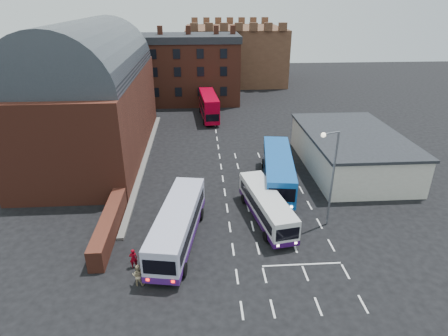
{
  "coord_description": "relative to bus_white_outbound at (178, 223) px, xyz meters",
  "views": [
    {
      "loc": [
        -2.35,
        -25.1,
        18.34
      ],
      "look_at": [
        0.0,
        10.0,
        2.2
      ],
      "focal_mm": 30.0,
      "sensor_mm": 36.0,
      "label": 1
    }
  ],
  "objects": [
    {
      "name": "castle_keep",
      "position": [
        10.36,
        65.46,
        4.18
      ],
      "size": [
        22.0,
        22.0,
        12.0
      ],
      "primitive_type": "cube",
      "color": "brown",
      "rests_on": "ground"
    },
    {
      "name": "cream_building",
      "position": [
        19.36,
        13.46,
        0.33
      ],
      "size": [
        10.4,
        16.4,
        4.25
      ],
      "color": "beige",
      "rests_on": "ground"
    },
    {
      "name": "bus_blue",
      "position": [
        10.05,
        9.5,
        0.13
      ],
      "size": [
        4.46,
        12.41,
        3.31
      ],
      "rotation": [
        0.0,
        0.0,
        3.0
      ],
      "color": "#0F4DA1",
      "rests_on": "ground"
    },
    {
      "name": "bus_white_inbound",
      "position": [
        7.69,
        2.8,
        -0.27
      ],
      "size": [
        3.81,
        9.85,
        2.62
      ],
      "rotation": [
        0.0,
        0.0,
        3.31
      ],
      "color": "silver",
      "rests_on": "ground"
    },
    {
      "name": "ground",
      "position": [
        4.36,
        -0.54,
        -1.82
      ],
      "size": [
        180.0,
        180.0,
        0.0
      ],
      "primitive_type": "plane",
      "color": "black"
    },
    {
      "name": "railway_station",
      "position": [
        -11.14,
        20.46,
        5.81
      ],
      "size": [
        12.0,
        28.0,
        16.0
      ],
      "color": "#602B1E",
      "rests_on": "ground"
    },
    {
      "name": "forecourt_wall",
      "position": [
        -5.84,
        1.46,
        -0.92
      ],
      "size": [
        1.2,
        10.0,
        1.8
      ],
      "primitive_type": "cube",
      "color": "#602B1E",
      "rests_on": "ground"
    },
    {
      "name": "pedestrian_red",
      "position": [
        -3.17,
        -2.99,
        -1.02
      ],
      "size": [
        0.64,
        0.47,
        1.59
      ],
      "primitive_type": "imported",
      "rotation": [
        0.0,
        0.0,
        3.31
      ],
      "color": "maroon",
      "rests_on": "ground"
    },
    {
      "name": "bus_white_outbound",
      "position": [
        0.0,
        0.0,
        0.0
      ],
      "size": [
        4.47,
        11.59,
        3.09
      ],
      "rotation": [
        0.0,
        0.0,
        -0.17
      ],
      "color": "#B3B3D0",
      "rests_on": "ground"
    },
    {
      "name": "pedestrian_beige",
      "position": [
        -2.57,
        -4.89,
        -0.99
      ],
      "size": [
        0.89,
        0.74,
        1.66
      ],
      "primitive_type": "imported",
      "rotation": [
        0.0,
        0.0,
        3.0
      ],
      "color": "tan",
      "rests_on": "ground"
    },
    {
      "name": "brick_terrace",
      "position": [
        -1.64,
        45.46,
        3.68
      ],
      "size": [
        22.0,
        10.0,
        11.0
      ],
      "primitive_type": "cube",
      "color": "brown",
      "rests_on": "ground"
    },
    {
      "name": "bus_red_double",
      "position": [
        3.53,
        33.97,
        0.35
      ],
      "size": [
        3.17,
        10.37,
        4.09
      ],
      "rotation": [
        0.0,
        0.0,
        3.22
      ],
      "color": "#A3001A",
      "rests_on": "ground"
    },
    {
      "name": "street_lamp",
      "position": [
        12.67,
        1.62,
        3.48
      ],
      "size": [
        1.7,
        0.81,
        8.78
      ],
      "rotation": [
        0.0,
        0.0,
        0.36
      ],
      "color": "slate",
      "rests_on": "ground"
    }
  ]
}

